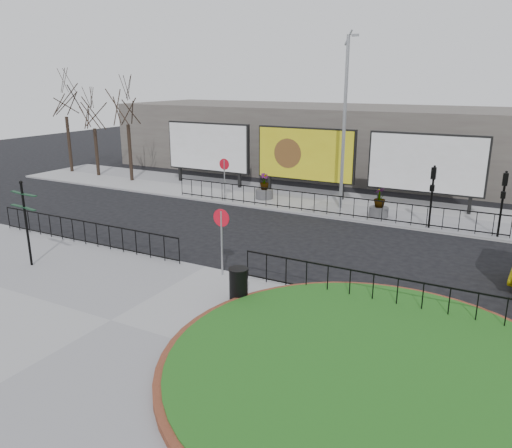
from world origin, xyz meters
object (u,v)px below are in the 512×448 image
Objects in this scene: planter_a at (264,190)px; planter_c at (379,206)px; fingerpost_sign at (25,215)px; billboard_mid at (305,155)px; litter_bin at (238,284)px; lamp_post at (344,121)px.

planter_c reaches higher than planter_a.
fingerpost_sign is at bearing -100.98° from planter_a.
billboard_mid is 5.83× the size of litter_bin.
lamp_post is at bearing 94.76° from litter_bin.
billboard_mid is 16.63m from fingerpost_sign.
litter_bin is at bearing -65.77° from planter_a.
planter_a is at bearing 114.23° from litter_bin.
fingerpost_sign reaches higher than planter_a.
planter_a is 0.99× the size of planter_c.
billboard_mid is at bearing 152.48° from planter_c.
fingerpost_sign is (-4.46, -16.02, -0.49)m from billboard_mid.
planter_a is 7.14m from planter_c.
planter_c is (9.81, 13.23, -1.42)m from fingerpost_sign.
planter_c is (5.36, -2.79, -1.91)m from billboard_mid.
billboard_mid reaches higher than fingerpost_sign.
billboard_mid is 4.05× the size of planter_c.
lamp_post reaches higher than litter_bin.
fingerpost_sign is at bearing -172.57° from litter_bin.
planter_a reaches higher than litter_bin.
lamp_post is 6.12× the size of planter_a.
lamp_post is 13.63m from litter_bin.
planter_a is at bearing -180.00° from lamp_post.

